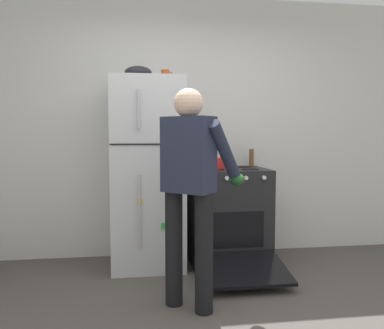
{
  "coord_description": "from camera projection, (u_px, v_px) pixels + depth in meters",
  "views": [
    {
      "loc": [
        -0.5,
        -2.25,
        1.27
      ],
      "look_at": [
        0.01,
        1.32,
        1.0
      ],
      "focal_mm": 36.96,
      "sensor_mm": 36.0,
      "label": 1
    }
  ],
  "objects": [
    {
      "name": "kitchen_wall_back",
      "position": [
        183.0,
        127.0,
        4.21
      ],
      "size": [
        6.0,
        0.1,
        2.7
      ],
      "primitive_type": "cube",
      "color": "silver",
      "rests_on": "ground"
    },
    {
      "name": "stove_range",
      "position": [
        228.0,
        216.0,
        3.94
      ],
      "size": [
        0.76,
        1.23,
        0.94
      ],
      "color": "black",
      "rests_on": "ground"
    },
    {
      "name": "red_pot",
      "position": [
        213.0,
        163.0,
        3.84
      ],
      "size": [
        0.33,
        0.23,
        0.1
      ],
      "color": "red",
      "rests_on": "stove_range"
    },
    {
      "name": "pepper_mill",
      "position": [
        252.0,
        158.0,
        4.15
      ],
      "size": [
        0.05,
        0.05,
        0.18
      ],
      "primitive_type": "cylinder",
      "color": "brown",
      "rests_on": "stove_range"
    },
    {
      "name": "mixing_bowl",
      "position": [
        138.0,
        72.0,
        3.73
      ],
      "size": [
        0.26,
        0.26,
        0.12
      ],
      "primitive_type": "ellipsoid",
      "color": "black",
      "rests_on": "refrigerator"
    },
    {
      "name": "coffee_mug",
      "position": [
        166.0,
        75.0,
        3.81
      ],
      "size": [
        0.11,
        0.08,
        0.1
      ],
      "color": "#B24C1E",
      "rests_on": "refrigerator"
    },
    {
      "name": "refrigerator",
      "position": [
        148.0,
        173.0,
        3.81
      ],
      "size": [
        0.68,
        0.72,
        1.8
      ],
      "color": "silver",
      "rests_on": "ground"
    },
    {
      "name": "person_cook",
      "position": [
        191.0,
        179.0,
        2.86
      ],
      "size": [
        0.66,
        0.7,
        1.6
      ],
      "color": "black",
      "rests_on": "ground"
    }
  ]
}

